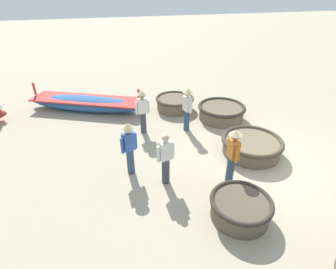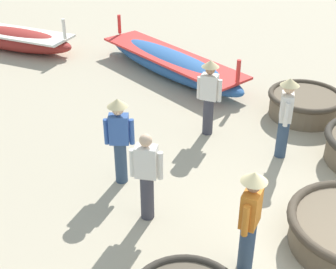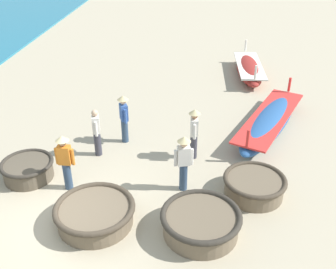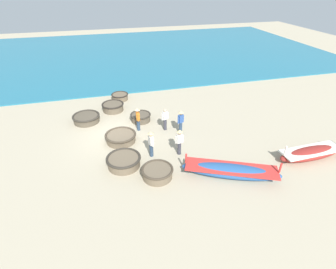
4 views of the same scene
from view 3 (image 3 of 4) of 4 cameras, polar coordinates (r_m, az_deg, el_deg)
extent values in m
plane|color=tan|center=(10.22, -15.12, -12.80)|extent=(80.00, 80.00, 0.00)
cylinder|color=brown|center=(9.99, -10.52, -11.45)|extent=(1.85, 1.85, 0.48)
torus|color=#42382B|center=(9.83, -10.65, -10.39)|extent=(2.00, 2.00, 0.15)
cylinder|color=brown|center=(10.94, 12.37, -7.45)|extent=(1.57, 1.57, 0.50)
torus|color=#42382B|center=(10.79, 12.52, -6.38)|extent=(1.70, 1.70, 0.13)
cylinder|color=brown|center=(12.01, -19.63, -4.93)|extent=(1.39, 1.39, 0.50)
torus|color=#332D26|center=(11.88, -19.83, -3.93)|extent=(1.50, 1.50, 0.11)
cylinder|color=brown|center=(9.58, 4.76, -12.83)|extent=(1.79, 1.79, 0.53)
torus|color=#332D26|center=(9.41, 4.83, -11.64)|extent=(1.94, 1.94, 0.14)
ellipsoid|color=#285693|center=(14.22, 14.51, 1.82)|extent=(3.16, 5.20, 0.62)
cube|color=red|center=(14.14, 14.61, 2.53)|extent=(3.03, 4.84, 0.06)
cylinder|color=red|center=(16.14, 17.22, 6.93)|extent=(0.10, 0.10, 0.56)
cylinder|color=red|center=(11.93, 11.51, -0.52)|extent=(0.10, 0.10, 0.56)
ellipsoid|color=maroon|center=(18.90, 11.67, 9.22)|extent=(1.19, 4.10, 0.65)
cube|color=silver|center=(18.84, 11.73, 9.81)|extent=(1.23, 3.77, 0.06)
cylinder|color=silver|center=(20.49, 11.21, 12.53)|extent=(0.10, 0.10, 0.58)
cylinder|color=silver|center=(16.98, 12.60, 8.81)|extent=(0.10, 0.10, 0.58)
cylinder|color=#383842|center=(12.16, 3.73, -1.70)|extent=(0.22, 0.22, 0.82)
cube|color=silver|center=(11.83, 3.83, 1.12)|extent=(0.25, 0.36, 0.54)
sphere|color=#A37556|center=(11.65, 3.90, 2.76)|extent=(0.20, 0.20, 0.20)
cylinder|color=silver|center=(11.66, 3.88, 0.38)|extent=(0.09, 0.09, 0.48)
cylinder|color=silver|center=(12.04, 3.78, 1.41)|extent=(0.09, 0.09, 0.48)
cone|color=#D1BC84|center=(11.59, 3.92, 3.33)|extent=(0.36, 0.36, 0.14)
cylinder|color=#2D425B|center=(11.18, -14.36, -5.82)|extent=(0.22, 0.22, 0.82)
cube|color=orange|center=(10.81, -14.80, -2.88)|extent=(0.34, 0.22, 0.54)
sphere|color=#A37556|center=(10.62, -15.06, -1.15)|extent=(0.20, 0.20, 0.20)
cylinder|color=orange|center=(10.76, -13.67, -3.18)|extent=(0.09, 0.09, 0.48)
cylinder|color=orange|center=(10.91, -15.85, -3.02)|extent=(0.09, 0.09, 0.48)
cone|color=#D1BC84|center=(10.55, -15.15, -0.54)|extent=(0.36, 0.36, 0.14)
cylinder|color=#2D425B|center=(10.81, 2.24, -6.13)|extent=(0.22, 0.22, 0.82)
cube|color=silver|center=(10.42, 2.31, -3.10)|extent=(0.38, 0.30, 0.54)
sphere|color=#DBB28E|center=(10.22, 2.35, -1.31)|extent=(0.20, 0.20, 0.20)
cylinder|color=silver|center=(10.42, 1.11, -3.44)|extent=(0.09, 0.09, 0.48)
cylinder|color=silver|center=(10.49, 3.48, -3.22)|extent=(0.09, 0.09, 0.48)
cone|color=#D1BC84|center=(10.16, 2.37, -0.68)|extent=(0.36, 0.36, 0.14)
cylinder|color=#383842|center=(12.48, -10.15, -1.27)|extent=(0.22, 0.22, 0.82)
cube|color=silver|center=(12.15, -10.43, 1.48)|extent=(0.30, 0.38, 0.54)
sphere|color=#DBB28E|center=(11.98, -10.60, 3.09)|extent=(0.20, 0.20, 0.20)
cylinder|color=silver|center=(11.98, -10.41, 0.79)|extent=(0.09, 0.09, 0.48)
cylinder|color=silver|center=(12.37, -10.42, 1.75)|extent=(0.09, 0.09, 0.48)
cylinder|color=#2D425B|center=(13.08, -6.28, 0.57)|extent=(0.22, 0.22, 0.82)
cube|color=#33569E|center=(12.76, -6.45, 3.24)|extent=(0.34, 0.40, 0.54)
sphere|color=#DBB28E|center=(12.60, -6.54, 4.79)|extent=(0.20, 0.20, 0.20)
cylinder|color=#33569E|center=(12.59, -6.20, 2.62)|extent=(0.09, 0.09, 0.48)
cylinder|color=#33569E|center=(12.98, -6.66, 3.45)|extent=(0.09, 0.09, 0.48)
cone|color=#D1BC84|center=(12.55, -6.58, 5.33)|extent=(0.36, 0.36, 0.14)
camera|label=1|loc=(14.73, -33.25, 18.43)|focal=28.00mm
camera|label=2|loc=(11.36, -44.23, 13.30)|focal=50.00mm
camera|label=4|loc=(13.87, 74.60, 20.39)|focal=28.00mm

